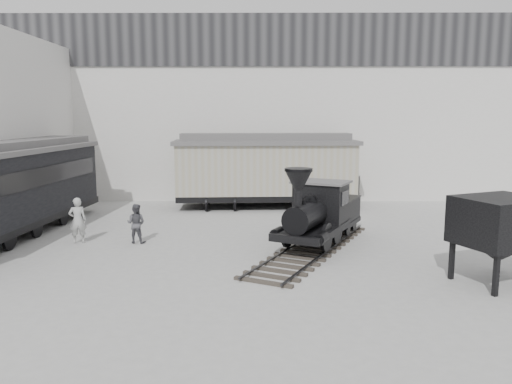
{
  "coord_description": "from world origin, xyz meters",
  "views": [
    {
      "loc": [
        0.05,
        -16.13,
        5.11
      ],
      "look_at": [
        -0.06,
        4.34,
        2.0
      ],
      "focal_mm": 35.0,
      "sensor_mm": 36.0,
      "label": 1
    }
  ],
  "objects_px": {
    "passenger_coach": "(2,190)",
    "visitor_b": "(136,223)",
    "visitor_a": "(78,220)",
    "locomotive": "(318,217)",
    "boxcar": "(266,169)",
    "coal_hopper": "(500,228)"
  },
  "relations": [
    {
      "from": "boxcar",
      "to": "locomotive",
      "type": "bearing_deg",
      "value": -80.29
    },
    {
      "from": "visitor_a",
      "to": "visitor_b",
      "type": "bearing_deg",
      "value": 161.57
    },
    {
      "from": "locomotive",
      "to": "coal_hopper",
      "type": "xyz_separation_m",
      "value": [
        5.03,
        -4.39,
        0.56
      ]
    },
    {
      "from": "locomotive",
      "to": "boxcar",
      "type": "xyz_separation_m",
      "value": [
        -1.95,
        8.61,
        1.0
      ]
    },
    {
      "from": "coal_hopper",
      "to": "visitor_a",
      "type": "bearing_deg",
      "value": 138.03
    },
    {
      "from": "boxcar",
      "to": "passenger_coach",
      "type": "xyz_separation_m",
      "value": [
        -11.01,
        -7.64,
        -0.1
      ]
    },
    {
      "from": "locomotive",
      "to": "passenger_coach",
      "type": "distance_m",
      "value": 13.02
    },
    {
      "from": "visitor_a",
      "to": "visitor_b",
      "type": "xyz_separation_m",
      "value": [
        2.36,
        0.03,
        -0.13
      ]
    },
    {
      "from": "locomotive",
      "to": "passenger_coach",
      "type": "xyz_separation_m",
      "value": [
        -12.95,
        0.96,
        0.9
      ]
    },
    {
      "from": "passenger_coach",
      "to": "visitor_b",
      "type": "bearing_deg",
      "value": -0.49
    },
    {
      "from": "visitor_b",
      "to": "locomotive",
      "type": "bearing_deg",
      "value": -173.63
    },
    {
      "from": "passenger_coach",
      "to": "visitor_a",
      "type": "bearing_deg",
      "value": -4.55
    },
    {
      "from": "passenger_coach",
      "to": "coal_hopper",
      "type": "relative_size",
      "value": 4.68
    },
    {
      "from": "passenger_coach",
      "to": "visitor_a",
      "type": "distance_m",
      "value": 3.51
    },
    {
      "from": "passenger_coach",
      "to": "visitor_b",
      "type": "height_order",
      "value": "passenger_coach"
    },
    {
      "from": "visitor_b",
      "to": "coal_hopper",
      "type": "height_order",
      "value": "coal_hopper"
    },
    {
      "from": "passenger_coach",
      "to": "visitor_b",
      "type": "xyz_separation_m",
      "value": [
        5.63,
        -0.48,
        -1.29
      ]
    },
    {
      "from": "locomotive",
      "to": "passenger_coach",
      "type": "bearing_deg",
      "value": -158.31
    },
    {
      "from": "locomotive",
      "to": "coal_hopper",
      "type": "distance_m",
      "value": 6.7
    },
    {
      "from": "locomotive",
      "to": "boxcar",
      "type": "distance_m",
      "value": 8.88
    },
    {
      "from": "visitor_a",
      "to": "coal_hopper",
      "type": "relative_size",
      "value": 0.61
    },
    {
      "from": "visitor_b",
      "to": "coal_hopper",
      "type": "bearing_deg",
      "value": 168.62
    }
  ]
}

